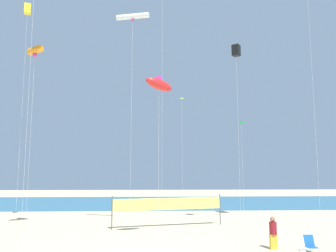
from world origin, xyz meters
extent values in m
cube|color=teal|center=(0.00, 30.11, 0.00)|extent=(120.00, 20.00, 0.01)
cube|color=gold|center=(7.16, 2.14, 0.40)|extent=(0.38, 0.23, 0.80)
cylinder|color=maroon|center=(7.16, 2.14, 1.13)|extent=(0.40, 0.40, 0.66)
sphere|color=#997051|center=(7.16, 2.14, 1.61)|extent=(0.30, 0.30, 0.30)
cube|color=#1959B2|center=(8.82, 1.13, 0.32)|extent=(0.52, 0.48, 0.03)
cube|color=#1959B2|center=(8.82, 1.42, 0.60)|extent=(0.52, 0.23, 0.57)
cylinder|color=silver|center=(8.82, 0.98, 0.16)|extent=(0.03, 0.03, 0.32)
cylinder|color=silver|center=(8.82, 1.27, 0.16)|extent=(0.03, 0.03, 0.32)
cylinder|color=#4C4C51|center=(-2.46, 8.76, 1.20)|extent=(0.08, 0.08, 2.40)
cylinder|color=#4C4C51|center=(5.92, 10.80, 1.20)|extent=(0.08, 0.08, 2.40)
cube|color=#EAE566|center=(1.73, 9.78, 1.73)|extent=(8.38, 2.06, 0.90)
cylinder|color=silver|center=(-9.87, 9.99, 8.73)|extent=(0.01, 0.01, 17.47)
cube|color=yellow|center=(-9.87, 9.99, 17.47)|extent=(0.63, 0.63, 0.81)
cylinder|color=silver|center=(7.25, 9.47, 6.99)|extent=(0.01, 0.01, 13.99)
cube|color=black|center=(7.25, 9.47, 13.99)|extent=(0.79, 0.79, 0.90)
cylinder|color=silver|center=(12.43, 7.37, 10.55)|extent=(0.01, 0.01, 21.10)
cylinder|color=silver|center=(1.29, 12.43, 10.44)|extent=(0.01, 0.01, 20.88)
cylinder|color=silver|center=(0.88, 3.69, 4.79)|extent=(0.01, 0.01, 9.58)
ellipsoid|color=red|center=(0.88, 3.69, 9.58)|extent=(2.01, 1.48, 1.04)
cube|color=#D833A5|center=(0.88, 3.69, 9.86)|extent=(0.37, 0.06, 0.46)
cylinder|color=silver|center=(-7.22, 4.13, 9.03)|extent=(0.01, 0.01, 18.06)
cylinder|color=silver|center=(-8.23, 7.63, 6.55)|extent=(0.01, 0.01, 13.10)
cylinder|color=orange|center=(-8.23, 7.63, 13.10)|extent=(1.37, 1.23, 0.53)
sphere|color=#D833A5|center=(-8.23, 7.63, 12.73)|extent=(0.32, 0.32, 0.32)
cylinder|color=silver|center=(3.48, 17.64, 5.86)|extent=(0.01, 0.01, 11.72)
pyramid|color=#8CD833|center=(3.48, 17.63, 11.76)|extent=(0.49, 0.50, 0.21)
cylinder|color=silver|center=(9.78, 18.06, 4.65)|extent=(0.01, 0.01, 9.30)
pyramid|color=green|center=(9.78, 18.07, 9.37)|extent=(0.59, 0.61, 0.24)
cylinder|color=silver|center=(-1.11, 8.17, 8.06)|extent=(0.01, 0.01, 16.13)
cylinder|color=white|center=(-1.11, 8.17, 16.13)|extent=(2.60, 1.01, 0.41)
sphere|color=#D833A5|center=(-1.11, 8.17, 15.82)|extent=(0.25, 0.25, 0.25)
camera|label=1|loc=(0.58, -16.76, 4.26)|focal=36.16mm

